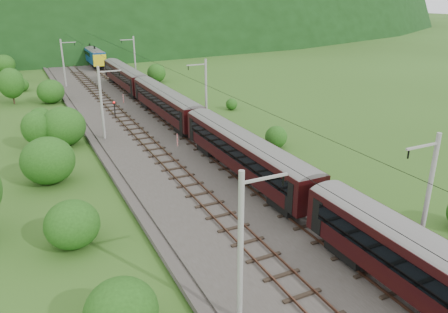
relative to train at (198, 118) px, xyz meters
name	(u,v)px	position (x,y,z in m)	size (l,w,h in m)	color
ground	(337,289)	(-2.40, -25.55, -3.21)	(600.00, 600.00, 0.00)	#2D4D18
railbed	(250,211)	(-2.40, -15.55, -3.06)	(14.00, 220.00, 0.30)	#38332D
track_left	(221,215)	(-4.80, -15.55, -2.84)	(2.40, 220.00, 0.27)	#553324
track_right	(277,202)	(0.00, -15.55, -2.84)	(2.40, 220.00, 0.27)	#553324
catenary_left	(102,102)	(-8.52, 6.45, 1.29)	(2.54, 192.28, 8.00)	gray
catenary_right	(205,91)	(3.72, 6.45, 1.29)	(2.54, 192.28, 8.00)	gray
overhead_wires	(252,122)	(-2.40, -15.55, 3.89)	(4.83, 198.00, 0.03)	black
mountain_main	(31,22)	(-2.40, 234.45, -3.21)	(504.00, 360.00, 244.00)	black
train	(198,118)	(0.00, 0.00, 0.00)	(2.67, 128.94, 4.62)	black
hazard_post_near	(123,98)	(-2.60, 22.17, -2.23)	(0.14, 0.14, 1.35)	red
hazard_post_far	(177,140)	(-2.22, 0.43, -2.22)	(0.15, 0.15, 1.37)	red
signal	(115,108)	(-5.54, 14.74, -1.66)	(0.24, 0.24, 2.13)	black
vegetation_left	(39,193)	(-16.47, -10.45, -0.77)	(13.02, 148.06, 6.44)	#1F4A13
vegetation_right	(337,155)	(9.28, -11.38, -1.90)	(7.86, 107.64, 3.05)	#1F4A13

